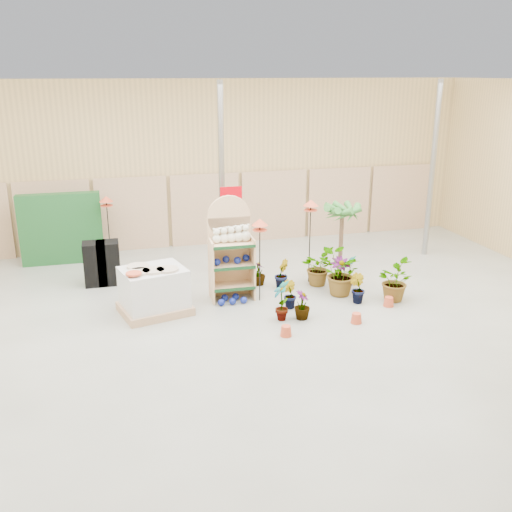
{
  "coord_description": "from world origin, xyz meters",
  "views": [
    {
      "loc": [
        -2.57,
        -9.43,
        4.66
      ],
      "look_at": [
        0.3,
        1.5,
        1.0
      ],
      "focal_mm": 40.0,
      "sensor_mm": 36.0,
      "label": 1
    }
  ],
  "objects": [
    {
      "name": "room",
      "position": [
        0.0,
        0.91,
        2.21
      ],
      "size": [
        15.2,
        12.1,
        4.7
      ],
      "color": "gray",
      "rests_on": "ground"
    },
    {
      "name": "display_shelf",
      "position": [
        -0.16,
        1.89,
        1.01
      ],
      "size": [
        0.94,
        0.61,
        2.21
      ],
      "rotation": [
        0.0,
        0.0,
        -0.03
      ],
      "color": "tan",
      "rests_on": "ground"
    },
    {
      "name": "teddy_bears",
      "position": [
        -0.13,
        1.79,
        1.4
      ],
      "size": [
        0.82,
        0.23,
        0.36
      ],
      "color": "silver",
      "rests_on": "display_shelf"
    },
    {
      "name": "gazing_balls_shelf",
      "position": [
        -0.16,
        1.77,
        0.87
      ],
      "size": [
        0.81,
        0.28,
        0.15
      ],
      "color": "navy",
      "rests_on": "display_shelf"
    },
    {
      "name": "gazing_balls_floor",
      "position": [
        -0.23,
        1.49,
        0.07
      ],
      "size": [
        0.63,
        0.39,
        0.15
      ],
      "color": "navy",
      "rests_on": "ground"
    },
    {
      "name": "pallet_stack",
      "position": [
        -1.85,
        1.41,
        0.47
      ],
      "size": [
        1.55,
        1.39,
        0.98
      ],
      "rotation": [
        0.0,
        0.0,
        0.25
      ],
      "color": "#A58160",
      "rests_on": "ground"
    },
    {
      "name": "charcoal_planters",
      "position": [
        -2.85,
        3.37,
        0.5
      ],
      "size": [
        0.8,
        0.5,
        1.0
      ],
      "color": "black",
      "rests_on": "ground"
    },
    {
      "name": "trellis_stock",
      "position": [
        -3.8,
        5.2,
        0.9
      ],
      "size": [
        2.0,
        0.3,
        1.8
      ],
      "primitive_type": "cube",
      "color": "#174A1F",
      "rests_on": "ground"
    },
    {
      "name": "offer_sign",
      "position": [
        0.1,
        2.98,
        1.57
      ],
      "size": [
        0.5,
        0.08,
        2.2
      ],
      "color": "gray",
      "rests_on": "ground"
    },
    {
      "name": "bird_table_front",
      "position": [
        0.38,
        1.49,
        1.67
      ],
      "size": [
        0.34,
        0.34,
        1.8
      ],
      "color": "black",
      "rests_on": "ground"
    },
    {
      "name": "bird_table_right",
      "position": [
        1.78,
        2.3,
        1.81
      ],
      "size": [
        0.34,
        0.34,
        1.95
      ],
      "color": "black",
      "rests_on": "ground"
    },
    {
      "name": "bird_table_back",
      "position": [
        -2.65,
        4.83,
        1.62
      ],
      "size": [
        0.34,
        0.34,
        1.75
      ],
      "color": "black",
      "rests_on": "ground"
    },
    {
      "name": "palm",
      "position": [
        2.61,
        2.46,
        1.6
      ],
      "size": [
        0.7,
        0.7,
        1.87
      ],
      "color": "brown",
      "rests_on": "ground"
    },
    {
      "name": "potted_plant_0",
      "position": [
        0.53,
        0.42,
        0.41
      ],
      "size": [
        0.37,
        0.48,
        0.82
      ],
      "primitive_type": "imported",
      "rotation": [
        0.0,
        0.0,
        4.54
      ],
      "color": "#31732C",
      "rests_on": "ground"
    },
    {
      "name": "potted_plant_1",
      "position": [
        0.86,
        0.95,
        0.29
      ],
      "size": [
        0.38,
        0.4,
        0.58
      ],
      "primitive_type": "imported",
      "rotation": [
        0.0,
        0.0,
        2.04
      ],
      "color": "#31732C",
      "rests_on": "ground"
    },
    {
      "name": "potted_plant_2",
      "position": [
        2.12,
        1.35,
        0.5
      ],
      "size": [
        1.13,
        1.07,
        1.0
      ],
      "primitive_type": "imported",
      "rotation": [
        0.0,
        0.0,
        2.73
      ],
      "color": "#31732C",
      "rests_on": "ground"
    },
    {
      "name": "potted_plant_3",
      "position": [
        2.19,
        1.5,
        0.4
      ],
      "size": [
        0.46,
        0.46,
        0.8
      ],
      "primitive_type": "imported",
      "rotation": [
        0.0,
        0.0,
        0.02
      ],
      "color": "#31732C",
      "rests_on": "ground"
    },
    {
      "name": "potted_plant_4",
      "position": [
        2.61,
        1.87,
        0.35
      ],
      "size": [
        0.35,
        0.43,
        0.7
      ],
      "primitive_type": "imported",
      "rotation": [
        0.0,
        0.0,
        4.41
      ],
      "color": "#31732C",
      "rests_on": "ground"
    },
    {
      "name": "potted_plant_5",
      "position": [
        1.05,
        2.09,
        0.33
      ],
      "size": [
        0.43,
        0.46,
        0.66
      ],
      "primitive_type": "imported",
      "rotation": [
        0.0,
        0.0,
        1.08
      ],
      "color": "#31732C",
      "rests_on": "ground"
    },
    {
      "name": "potted_plant_6",
      "position": [
        1.9,
        2.09,
        0.42
      ],
      "size": [
        0.97,
        1.0,
        0.85
      ],
      "primitive_type": "imported",
      "rotation": [
        0.0,
        0.0,
        0.98
      ],
      "color": "#31732C",
      "rests_on": "ground"
    },
    {
      "name": "potted_plant_7",
      "position": [
        0.94,
        0.36,
        0.29
      ],
      "size": [
        0.44,
        0.44,
        0.58
      ],
      "primitive_type": "imported",
      "rotation": [
        0.0,
        0.0,
        1.05
      ],
      "color": "#31732C",
      "rests_on": "ground"
    },
    {
      "name": "potted_plant_9",
      "position": [
        2.34,
        0.86,
        0.32
      ],
      "size": [
        0.39,
        0.42,
        0.63
      ],
      "primitive_type": "imported",
      "rotation": [
        0.0,
        0.0,
        1.94
      ],
      "color": "#31732C",
      "rests_on": "ground"
    },
    {
      "name": "potted_plant_10",
      "position": [
        3.14,
        0.8,
        0.44
      ],
      "size": [
        0.91,
        0.97,
        0.89
      ],
      "primitive_type": "imported",
      "rotation": [
        0.0,
        0.0,
        1.25
      ],
      "color": "#31732C",
      "rests_on": "ground"
    },
    {
      "name": "potted_plant_11",
      "position": [
        0.6,
        2.4,
        0.28
      ],
      "size": [
        0.42,
        0.42,
        0.57
      ],
      "primitive_type": "imported",
      "rotation": [
        0.0,
        0.0,
        1.97
      ],
      "color": "#31732C",
      "rests_on": "ground"
    }
  ]
}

